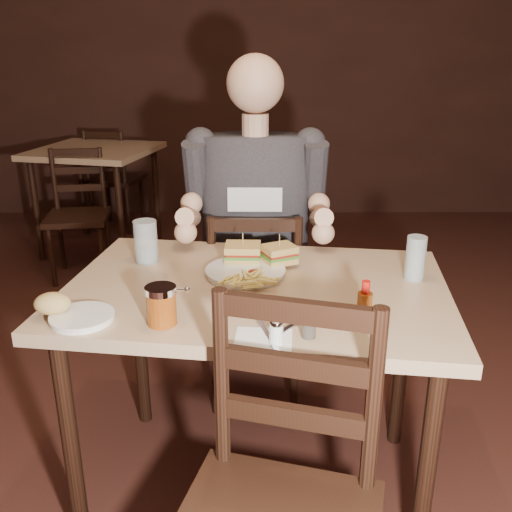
{
  "coord_description": "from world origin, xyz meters",
  "views": [
    {
      "loc": [
        0.22,
        -1.62,
        1.47
      ],
      "look_at": [
        0.23,
        0.05,
        0.85
      ],
      "focal_mm": 40.0,
      "sensor_mm": 36.0,
      "label": 1
    }
  ],
  "objects_px": {
    "diner": "(255,189)",
    "side_plate": "(82,319)",
    "bg_chair_near": "(77,217)",
    "bg_chair_far": "(116,179)",
    "syrup_dispenser": "(161,305)",
    "main_table": "(256,310)",
    "chair_far": "(255,303)",
    "glass_left": "(146,241)",
    "hot_sauce": "(365,304)",
    "dinner_plate": "(245,273)",
    "glass_right": "(415,258)",
    "bg_table": "(95,160)"
  },
  "relations": [
    {
      "from": "diner",
      "to": "side_plate",
      "type": "distance_m",
      "value": 0.92
    },
    {
      "from": "bg_chair_near",
      "to": "bg_chair_far",
      "type": "bearing_deg",
      "value": 82.98
    },
    {
      "from": "diner",
      "to": "side_plate",
      "type": "height_order",
      "value": "diner"
    },
    {
      "from": "syrup_dispenser",
      "to": "main_table",
      "type": "bearing_deg",
      "value": 53.15
    },
    {
      "from": "chair_far",
      "to": "glass_left",
      "type": "xyz_separation_m",
      "value": [
        -0.37,
        -0.37,
        0.41
      ]
    },
    {
      "from": "bg_chair_near",
      "to": "side_plate",
      "type": "xyz_separation_m",
      "value": [
        0.69,
        -2.19,
        0.36
      ]
    },
    {
      "from": "hot_sauce",
      "to": "dinner_plate",
      "type": "bearing_deg",
      "value": 131.5
    },
    {
      "from": "glass_right",
      "to": "syrup_dispenser",
      "type": "height_order",
      "value": "glass_right"
    },
    {
      "from": "chair_far",
      "to": "glass_left",
      "type": "relative_size",
      "value": 5.98
    },
    {
      "from": "main_table",
      "to": "glass_left",
      "type": "xyz_separation_m",
      "value": [
        -0.37,
        0.21,
        0.16
      ]
    },
    {
      "from": "bg_table",
      "to": "syrup_dispenser",
      "type": "height_order",
      "value": "syrup_dispenser"
    },
    {
      "from": "diner",
      "to": "side_plate",
      "type": "xyz_separation_m",
      "value": [
        -0.47,
        -0.77,
        -0.17
      ]
    },
    {
      "from": "hot_sauce",
      "to": "syrup_dispenser",
      "type": "xyz_separation_m",
      "value": [
        -0.53,
        0.02,
        -0.01
      ]
    },
    {
      "from": "bg_table",
      "to": "hot_sauce",
      "type": "xyz_separation_m",
      "value": [
        1.44,
        -2.77,
        0.15
      ]
    },
    {
      "from": "syrup_dispenser",
      "to": "side_plate",
      "type": "relative_size",
      "value": 0.64
    },
    {
      "from": "hot_sauce",
      "to": "diner",
      "type": "bearing_deg",
      "value": 109.52
    },
    {
      "from": "bg_table",
      "to": "dinner_plate",
      "type": "bearing_deg",
      "value": -65.0
    },
    {
      "from": "bg_chair_far",
      "to": "side_plate",
      "type": "xyz_separation_m",
      "value": [
        0.69,
        -3.29,
        0.36
      ]
    },
    {
      "from": "bg_table",
      "to": "bg_chair_far",
      "type": "relative_size",
      "value": 1.14
    },
    {
      "from": "bg_chair_far",
      "to": "glass_right",
      "type": "xyz_separation_m",
      "value": [
        1.66,
        -3.0,
        0.42
      ]
    },
    {
      "from": "chair_far",
      "to": "hot_sauce",
      "type": "relative_size",
      "value": 6.73
    },
    {
      "from": "bg_table",
      "to": "dinner_plate",
      "type": "height_order",
      "value": "dinner_plate"
    },
    {
      "from": "glass_left",
      "to": "glass_right",
      "type": "height_order",
      "value": "glass_left"
    },
    {
      "from": "chair_far",
      "to": "syrup_dispenser",
      "type": "bearing_deg",
      "value": 74.31
    },
    {
      "from": "glass_left",
      "to": "glass_right",
      "type": "relative_size",
      "value": 1.03
    },
    {
      "from": "main_table",
      "to": "dinner_plate",
      "type": "height_order",
      "value": "dinner_plate"
    },
    {
      "from": "bg_chair_far",
      "to": "syrup_dispenser",
      "type": "height_order",
      "value": "syrup_dispenser"
    },
    {
      "from": "diner",
      "to": "glass_right",
      "type": "height_order",
      "value": "diner"
    },
    {
      "from": "bg_chair_far",
      "to": "hot_sauce",
      "type": "xyz_separation_m",
      "value": [
        1.44,
        -3.32,
        0.42
      ]
    },
    {
      "from": "side_plate",
      "to": "bg_chair_far",
      "type": "bearing_deg",
      "value": 101.84
    },
    {
      "from": "glass_right",
      "to": "syrup_dispenser",
      "type": "bearing_deg",
      "value": -157.81
    },
    {
      "from": "bg_table",
      "to": "glass_right",
      "type": "relative_size",
      "value": 6.77
    },
    {
      "from": "syrup_dispenser",
      "to": "side_plate",
      "type": "bearing_deg",
      "value": -176.91
    },
    {
      "from": "syrup_dispenser",
      "to": "bg_chair_near",
      "type": "bearing_deg",
      "value": 120.26
    },
    {
      "from": "hot_sauce",
      "to": "syrup_dispenser",
      "type": "relative_size",
      "value": 1.2
    },
    {
      "from": "side_plate",
      "to": "chair_far",
      "type": "bearing_deg",
      "value": 60.25
    },
    {
      "from": "bg_chair_near",
      "to": "hot_sauce",
      "type": "height_order",
      "value": "hot_sauce"
    },
    {
      "from": "bg_chair_far",
      "to": "bg_chair_near",
      "type": "bearing_deg",
      "value": 100.99
    },
    {
      "from": "hot_sauce",
      "to": "side_plate",
      "type": "distance_m",
      "value": 0.76
    },
    {
      "from": "syrup_dispenser",
      "to": "diner",
      "type": "bearing_deg",
      "value": 80.33
    },
    {
      "from": "dinner_plate",
      "to": "side_plate",
      "type": "height_order",
      "value": "dinner_plate"
    },
    {
      "from": "main_table",
      "to": "chair_far",
      "type": "bearing_deg",
      "value": 90.1
    },
    {
      "from": "main_table",
      "to": "glass_right",
      "type": "xyz_separation_m",
      "value": [
        0.5,
        0.05,
        0.15
      ]
    },
    {
      "from": "hot_sauce",
      "to": "side_plate",
      "type": "xyz_separation_m",
      "value": [
        -0.75,
        0.03,
        -0.06
      ]
    },
    {
      "from": "diner",
      "to": "bg_chair_far",
      "type": "bearing_deg",
      "value": 115.6
    },
    {
      "from": "bg_chair_near",
      "to": "glass_left",
      "type": "bearing_deg",
      "value": -72.73
    },
    {
      "from": "main_table",
      "to": "bg_chair_far",
      "type": "distance_m",
      "value": 3.28
    },
    {
      "from": "main_table",
      "to": "syrup_dispenser",
      "type": "height_order",
      "value": "syrup_dispenser"
    },
    {
      "from": "hot_sauce",
      "to": "main_table",
      "type": "bearing_deg",
      "value": 136.49
    },
    {
      "from": "main_table",
      "to": "diner",
      "type": "distance_m",
      "value": 0.59
    }
  ]
}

